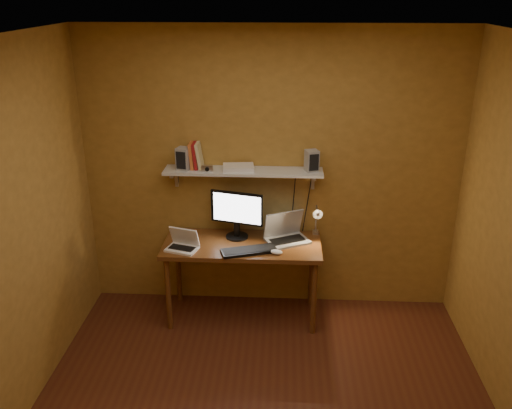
# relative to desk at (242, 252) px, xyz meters

# --- Properties ---
(room) EXTENTS (3.44, 3.24, 2.64)m
(room) POSITION_rel_desk_xyz_m (0.24, -1.28, 0.64)
(room) COLOR #542715
(room) RESTS_ON ground
(desk) EXTENTS (1.40, 0.60, 0.75)m
(desk) POSITION_rel_desk_xyz_m (0.00, 0.00, 0.00)
(desk) COLOR brown
(desk) RESTS_ON ground
(wall_shelf) EXTENTS (1.40, 0.25, 0.21)m
(wall_shelf) POSITION_rel_desk_xyz_m (0.00, 0.19, 0.69)
(wall_shelf) COLOR silver
(wall_shelf) RESTS_ON room
(monitor) EXTENTS (0.47, 0.25, 0.44)m
(monitor) POSITION_rel_desk_xyz_m (-0.06, 0.13, 0.33)
(monitor) COLOR black
(monitor) RESTS_ON desk
(laptop) EXTENTS (0.44, 0.39, 0.27)m
(laptop) POSITION_rel_desk_xyz_m (0.38, 0.09, 0.16)
(laptop) COLOR #9A9CA2
(laptop) RESTS_ON desk
(netbook) EXTENTS (0.30, 0.26, 0.19)m
(netbook) POSITION_rel_desk_xyz_m (-0.50, -0.13, 0.14)
(netbook) COLOR white
(netbook) RESTS_ON desk
(keyboard) EXTENTS (0.50, 0.30, 0.03)m
(keyboard) POSITION_rel_desk_xyz_m (0.07, -0.17, 0.10)
(keyboard) COLOR black
(keyboard) RESTS_ON desk
(mouse) EXTENTS (0.12, 0.09, 0.04)m
(mouse) POSITION_rel_desk_xyz_m (0.31, -0.19, 0.10)
(mouse) COLOR white
(mouse) RESTS_ON desk
(desk_lamp) EXTENTS (0.09, 0.23, 0.38)m
(desk_lamp) POSITION_rel_desk_xyz_m (0.66, 0.13, 0.29)
(desk_lamp) COLOR silver
(desk_lamp) RESTS_ON desk
(speaker_left) EXTENTS (0.14, 0.14, 0.20)m
(speaker_left) POSITION_rel_desk_xyz_m (-0.52, 0.18, 0.81)
(speaker_left) COLOR #9A9CA2
(speaker_left) RESTS_ON wall_shelf
(speaker_right) EXTENTS (0.13, 0.13, 0.19)m
(speaker_right) POSITION_rel_desk_xyz_m (0.60, 0.19, 0.80)
(speaker_right) COLOR #9A9CA2
(speaker_right) RESTS_ON wall_shelf
(books) EXTENTS (0.12, 0.16, 0.23)m
(books) POSITION_rel_desk_xyz_m (-0.42, 0.22, 0.83)
(books) COLOR #CC662E
(books) RESTS_ON wall_shelf
(shelf_camera) EXTENTS (0.10, 0.05, 0.06)m
(shelf_camera) POSITION_rel_desk_xyz_m (-0.31, 0.12, 0.74)
(shelf_camera) COLOR silver
(shelf_camera) RESTS_ON wall_shelf
(router) EXTENTS (0.29, 0.21, 0.04)m
(router) POSITION_rel_desk_xyz_m (-0.04, 0.18, 0.73)
(router) COLOR white
(router) RESTS_ON wall_shelf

